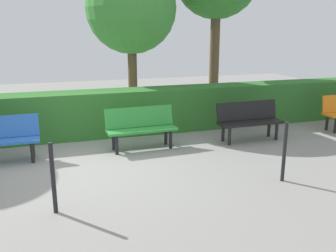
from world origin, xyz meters
The scene contains 7 objects.
ground_plane centered at (0.00, 0.00, 0.00)m, with size 22.82×22.82×0.00m, color gray.
bench_black centered at (-3.67, -0.56, 0.48)m, with size 1.50×0.50×0.86m.
bench_green centered at (-1.23, -0.70, 0.48)m, with size 1.46×0.52×0.86m.
hedge_row centered at (-1.16, -1.93, 0.52)m, with size 18.82×0.75×1.05m, color #2D6B28.
tree_mid centered at (-1.67, -3.46, 2.94)m, with size 2.39×2.39×4.15m.
railing_post_mid centered at (-3.04, 1.68, 0.50)m, with size 0.06×0.06×1.00m, color black.
railing_post_far centered at (0.55, 1.68, 0.50)m, with size 0.06×0.06×1.00m, color black.
Camera 1 is at (0.46, 6.50, 2.44)m, focal length 39.45 mm.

